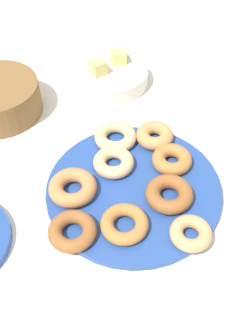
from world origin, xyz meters
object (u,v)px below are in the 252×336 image
object	(u,v)px
donut_1	(73,187)
melon_chunk_left	(98,67)
donut_3	(114,162)
donut_8	(172,160)
fruit_bowl	(110,76)
melon_chunk_right	(118,56)
donut_5	(155,136)
donut_plate	(134,189)
donut_6	(124,224)
donut_4	(72,231)
donut_7	(169,194)
donut_0	(115,137)
donut_2	(191,233)

from	to	relation	value
donut_1	melon_chunk_left	distance (m)	0.37
donut_3	melon_chunk_left	xyz separation A→B (m)	(0.12, 0.27, 0.03)
donut_8	fruit_bowl	distance (m)	0.33
melon_chunk_right	donut_5	bearing A→B (deg)	-104.64
donut_plate	donut_6	size ratio (longest dim) A/B	3.96
donut_8	fruit_bowl	bearing A→B (deg)	82.04
donut_4	fruit_bowl	xyz separation A→B (m)	(0.30, 0.38, -0.01)
donut_7	donut_1	bearing A→B (deg)	142.80
donut_6	donut_7	xyz separation A→B (m)	(0.11, 0.01, 0.00)
donut_6	melon_chunk_right	bearing A→B (deg)	59.66
donut_5	fruit_bowl	world-z (taller)	same
donut_3	donut_5	size ratio (longest dim) A/B	1.04
donut_1	melon_chunk_left	xyz separation A→B (m)	(0.22, 0.29, 0.03)
donut_8	donut_0	bearing A→B (deg)	117.48
donut_5	melon_chunk_left	bearing A→B (deg)	89.83
donut_1	donut_5	xyz separation A→B (m)	(0.22, 0.03, -0.00)
donut_3	melon_chunk_right	xyz separation A→B (m)	(0.19, 0.29, 0.03)
donut_1	fruit_bowl	size ratio (longest dim) A/B	0.49
donut_plate	donut_4	xyz separation A→B (m)	(-0.16, -0.03, 0.02)
donut_2	donut_6	world-z (taller)	same
donut_plate	donut_2	xyz separation A→B (m)	(0.02, -0.15, 0.02)
melon_chunk_left	donut_2	bearing A→B (deg)	-100.37
donut_0	donut_8	distance (m)	0.14
donut_1	donut_4	distance (m)	0.10
donut_4	melon_chunk_left	bearing A→B (deg)	54.32
donut_2	donut_7	bearing A→B (deg)	78.12
donut_5	donut_4	bearing A→B (deg)	-155.40
donut_1	donut_6	world-z (taller)	donut_1
donut_6	donut_4	bearing A→B (deg)	156.98
melon_chunk_right	donut_1	bearing A→B (deg)	-134.08
fruit_bowl	donut_5	bearing A→B (deg)	-97.96
donut_7	melon_chunk_right	world-z (taller)	melon_chunk_right
donut_5	donut_7	size ratio (longest dim) A/B	0.88
melon_chunk_right	melon_chunk_left	bearing A→B (deg)	-167.91
donut_7	melon_chunk_left	bearing A→B (deg)	79.97
donut_7	melon_chunk_right	size ratio (longest dim) A/B	2.63
donut_0	donut_5	distance (m)	0.09
melon_chunk_left	melon_chunk_right	bearing A→B (deg)	12.09
donut_8	melon_chunk_right	xyz separation A→B (m)	(0.08, 0.35, 0.03)
donut_3	donut_7	distance (m)	0.14
melon_chunk_left	melon_chunk_right	xyz separation A→B (m)	(0.07, 0.01, 0.00)
donut_2	donut_7	size ratio (longest dim) A/B	0.83
melon_chunk_left	donut_7	bearing A→B (deg)	-100.03
fruit_bowl	melon_chunk_right	xyz separation A→B (m)	(0.03, 0.01, 0.04)
donut_0	fruit_bowl	bearing A→B (deg)	62.04
donut_3	melon_chunk_left	world-z (taller)	melon_chunk_left
donut_2	donut_8	world-z (taller)	donut_8
donut_7	donut_8	size ratio (longest dim) A/B	1.11
donut_0	donut_2	bearing A→B (deg)	-92.92
donut_6	melon_chunk_right	distance (m)	0.50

